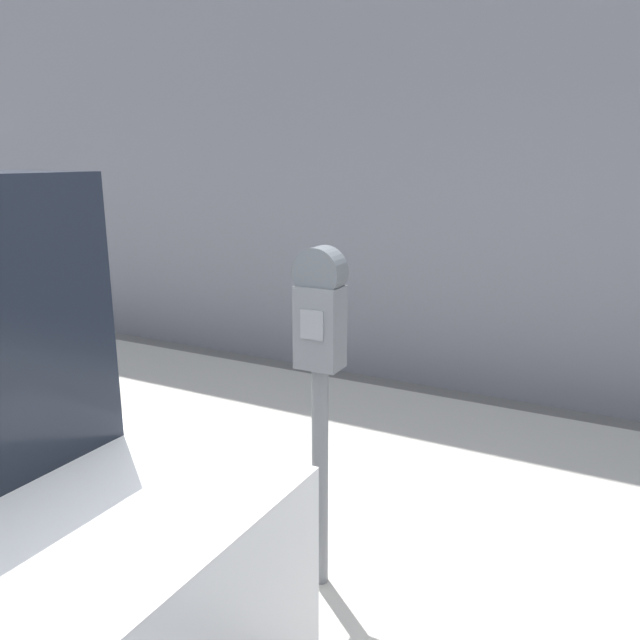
% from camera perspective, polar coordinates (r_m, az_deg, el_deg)
% --- Properties ---
extents(sidewalk, '(24.00, 2.80, 0.14)m').
position_cam_1_polar(sidewalk, '(3.88, 2.77, -14.40)').
color(sidewalk, '#BCB7AD').
rests_on(sidewalk, ground_plane).
extents(building_facade, '(24.00, 0.30, 5.09)m').
position_cam_1_polar(building_facade, '(5.39, 13.03, 20.65)').
color(building_facade, gray).
rests_on(building_facade, ground_plane).
extents(parking_meter, '(0.20, 0.14, 1.49)m').
position_cam_1_polar(parking_meter, '(2.51, -0.00, -3.74)').
color(parking_meter, slate).
rests_on(parking_meter, sidewalk).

